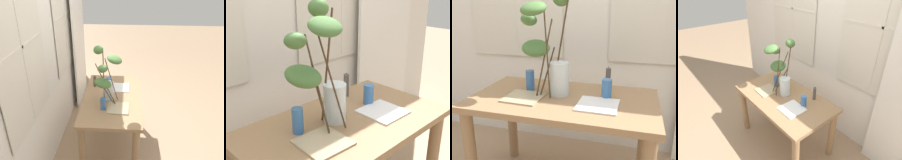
# 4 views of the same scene
# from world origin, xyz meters

# --- Properties ---
(dining_table) EXTENTS (1.23, 0.70, 0.73)m
(dining_table) POSITION_xyz_m (0.00, 0.00, 0.59)
(dining_table) COLOR #93704C
(dining_table) RESTS_ON ground
(vase_with_branches) EXTENTS (0.37, 0.37, 0.69)m
(vase_with_branches) POSITION_xyz_m (-0.13, 0.06, 1.05)
(vase_with_branches) COLOR silver
(vase_with_branches) RESTS_ON dining_table
(drinking_glass_blue_left) EXTENTS (0.06, 0.06, 0.14)m
(drinking_glass_blue_left) POSITION_xyz_m (-0.27, 0.08, 0.80)
(drinking_glass_blue_left) COLOR #386BAD
(drinking_glass_blue_left) RESTS_ON dining_table
(drinking_glass_blue_right) EXTENTS (0.07, 0.07, 0.13)m
(drinking_glass_blue_right) POSITION_xyz_m (0.28, 0.06, 0.80)
(drinking_glass_blue_right) COLOR #386BAD
(drinking_glass_blue_right) RESTS_ON dining_table
(plate_square_left) EXTENTS (0.25, 0.25, 0.01)m
(plate_square_left) POSITION_xyz_m (-0.25, -0.09, 0.74)
(plate_square_left) COLOR tan
(plate_square_left) RESTS_ON dining_table
(plate_square_right) EXTENTS (0.25, 0.25, 0.01)m
(plate_square_right) POSITION_xyz_m (0.25, -0.08, 0.74)
(plate_square_right) COLOR white
(plate_square_right) RESTS_ON dining_table
(pillar_candle) EXTENTS (0.04, 0.04, 0.17)m
(pillar_candle) POSITION_xyz_m (0.27, 0.25, 0.81)
(pillar_candle) COLOR #514C47
(pillar_candle) RESTS_ON dining_table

